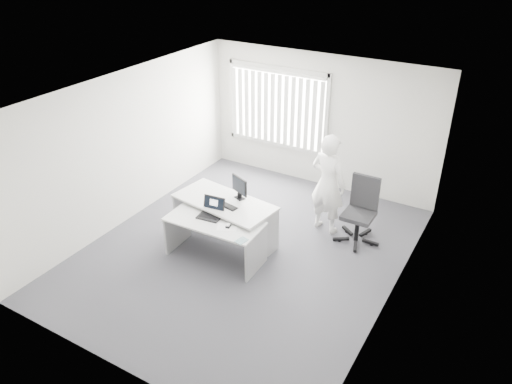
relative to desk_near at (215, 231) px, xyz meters
The scene contains 18 objects.
ground 0.75m from the desk_near, 49.70° to the left, with size 6.00×6.00×0.00m, color #56555D.
wall_back 3.53m from the desk_near, 84.26° to the left, with size 5.00×0.02×2.80m, color beige.
wall_front 2.76m from the desk_near, 82.50° to the right, with size 5.00×0.02×2.80m, color beige.
wall_left 2.36m from the desk_near, 169.42° to the left, with size 0.02×6.00×2.80m, color beige.
wall_right 3.00m from the desk_near, ahead, with size 0.02×6.00×2.80m, color beige.
ceiling 2.33m from the desk_near, 49.70° to the left, with size 5.00×6.00×0.02m, color silver.
window 3.58m from the desk_near, 101.07° to the left, with size 2.32×0.06×1.76m, color #B9B9B4.
blinds 3.51m from the desk_near, 101.27° to the left, with size 2.20×0.10×1.50m, color silver, non-canonical shape.
desk_near is the anchor object (origin of this frame).
desk_far 0.52m from the desk_near, 105.13° to the left, with size 1.88×1.07×0.81m.
office_chair 2.56m from the desk_near, 42.92° to the left, with size 0.68×0.68×1.19m.
person 2.19m from the desk_near, 55.03° to the left, with size 0.68×0.45×1.87m, color white.
laptop 0.38m from the desk_near, 158.80° to the left, with size 0.39×0.34×0.30m, color black, non-canonical shape.
paper_sheet 0.36m from the desk_near, 10.98° to the right, with size 0.32×0.23×0.00m, color white.
mouse 0.38m from the desk_near, ahead, with size 0.06×0.11×0.05m, color silver, non-canonical shape.
booklet 0.77m from the desk_near, 21.62° to the right, with size 0.14×0.19×0.01m, color silver.
keyboard 0.48m from the desk_near, 90.25° to the left, with size 0.40×0.13×0.02m, color black.
monitor 0.87m from the desk_near, 86.92° to the left, with size 0.41×0.12×0.41m, color black, non-canonical shape.
Camera 1 is at (3.74, -6.03, 5.03)m, focal length 35.00 mm.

